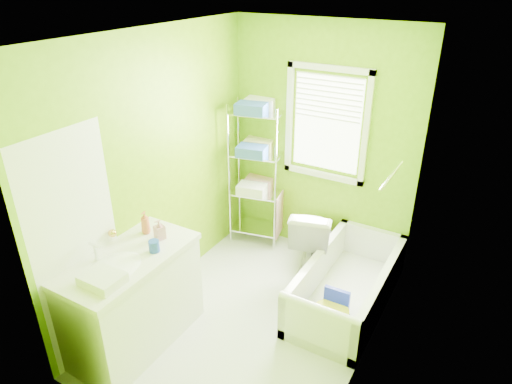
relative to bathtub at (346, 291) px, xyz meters
The scene contains 9 objects.
ground 0.95m from the bathtub, 137.17° to the right, with size 2.90×2.90×0.00m, color silver.
room_envelope 1.67m from the bathtub, 137.17° to the right, with size 2.14×2.94×2.62m.
window 1.77m from the bathtub, 128.65° to the left, with size 0.92×0.05×1.22m.
door 2.51m from the bathtub, 136.55° to the right, with size 0.09×0.80×2.00m.
right_wall_decor 1.38m from the bathtub, 61.62° to the right, with size 0.04×1.48×1.17m.
bathtub is the anchor object (origin of this frame).
toilet 0.74m from the bathtub, 142.94° to the left, with size 0.43×0.76×0.77m, color white.
vanity 2.04m from the bathtub, 135.63° to the right, with size 0.62×1.20×1.11m.
wire_shelf_unit 1.76m from the bathtub, 155.34° to the left, with size 0.64×0.53×1.74m.
Camera 1 is at (1.72, -2.92, 3.03)m, focal length 32.00 mm.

